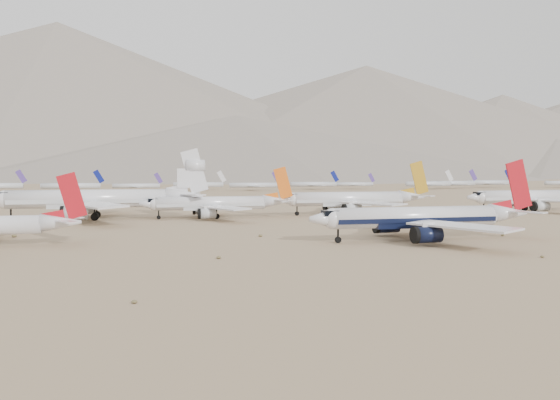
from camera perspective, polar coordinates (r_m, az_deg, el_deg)
name	(u,v)px	position (r m, az deg, el deg)	size (l,w,h in m)	color
ground	(410,240)	(122.77, 13.47, -4.12)	(7000.00, 7000.00, 0.00)	olive
main_airliner	(425,218)	(123.35, 14.88, -1.80)	(50.76, 49.58, 17.91)	silver
row2_navy_widebody	(533,197)	(227.15, 24.91, 0.27)	(53.62, 52.44, 19.08)	silver
row2_gold_tail	(355,199)	(192.34, 7.79, 0.07)	(53.19, 52.02, 18.94)	silver
row2_orange_tail	(217,204)	(176.31, -6.59, -0.38)	(46.80, 45.79, 16.70)	silver
row2_white_trijet	(101,199)	(179.56, -18.19, 0.14)	(63.88, 62.43, 22.64)	silver
distant_storage_row	(291,184)	(447.95, 1.20, 1.65)	(662.12, 68.04, 15.33)	silver
mountain_range	(182,116)	(1769.08, -10.19, 8.64)	(7354.00, 3024.00, 470.00)	slate
foothills	(391,150)	(1342.36, 11.57, 5.16)	(4637.50, 1395.00, 155.00)	slate
desert_scrub	(426,260)	(94.43, 15.00, -6.09)	(247.37, 121.67, 0.63)	brown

